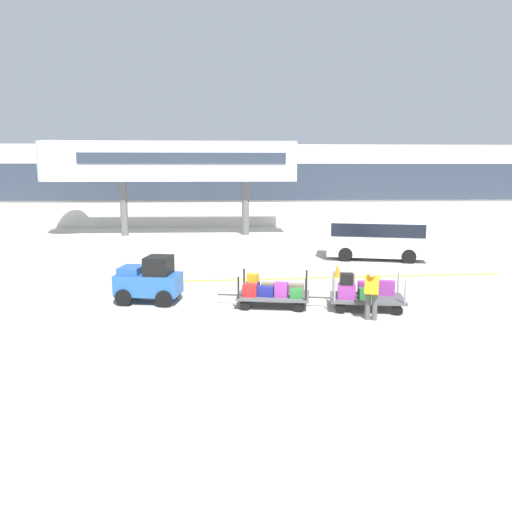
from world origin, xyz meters
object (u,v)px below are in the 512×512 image
object	(u,v)px
baggage_handler	(372,292)
shuttle_van	(377,235)
baggage_cart_lead	(272,292)
baggage_tug	(149,280)
baggage_cart_middle	(362,292)
safety_cone_far	(338,271)
safety_cone_near	(157,278)

from	to	relation	value
baggage_handler	shuttle_van	bearing A→B (deg)	72.99
baggage_cart_lead	shuttle_van	size ratio (longest dim) A/B	0.60
baggage_tug	shuttle_van	size ratio (longest dim) A/B	0.44
baggage_cart_middle	safety_cone_far	xyz separation A→B (m)	(0.22, 4.75, -0.27)
baggage_cart_lead	baggage_cart_middle	world-z (taller)	baggage_cart_middle
baggage_tug	baggage_cart_middle	size ratio (longest dim) A/B	0.73
baggage_tug	safety_cone_near	xyz separation A→B (m)	(-0.16, 2.59, -0.48)
baggage_cart_lead	safety_cone_far	size ratio (longest dim) A/B	5.60
safety_cone_far	safety_cone_near	bearing A→B (deg)	-171.85
safety_cone_near	safety_cone_far	xyz separation A→B (m)	(7.31, 1.05, 0.00)
baggage_cart_lead	baggage_handler	distance (m)	3.29
baggage_cart_lead	baggage_handler	xyz separation A→B (m)	(2.79, -1.71, 0.38)
baggage_cart_middle	baggage_handler	world-z (taller)	baggage_handler
baggage_tug	safety_cone_near	size ratio (longest dim) A/B	4.09
baggage_cart_middle	safety_cone_near	bearing A→B (deg)	152.40
baggage_handler	safety_cone_far	size ratio (longest dim) A/B	2.84
baggage_handler	baggage_cart_middle	bearing A→B (deg)	87.00
shuttle_van	safety_cone_near	xyz separation A→B (m)	(-10.11, -5.15, -0.96)
baggage_tug	shuttle_van	bearing A→B (deg)	37.88
baggage_cart_lead	baggage_tug	bearing A→B (deg)	170.59
baggage_tug	baggage_cart_middle	xyz separation A→B (m)	(6.92, -1.11, -0.21)
baggage_handler	safety_cone_far	xyz separation A→B (m)	(0.29, 6.01, -0.59)
shuttle_van	baggage_handler	bearing A→B (deg)	-107.01
baggage_tug	baggage_handler	bearing A→B (deg)	-19.14
safety_cone_far	baggage_cart_middle	bearing A→B (deg)	-92.71
safety_cone_far	shuttle_van	bearing A→B (deg)	55.67
baggage_cart_lead	safety_cone_near	bearing A→B (deg)	142.32
baggage_cart_lead	safety_cone_far	distance (m)	5.30
baggage_tug	shuttle_van	xyz separation A→B (m)	(9.95, 7.74, 0.48)
baggage_handler	safety_cone_near	xyz separation A→B (m)	(-7.01, 4.97, -0.59)
baggage_cart_lead	baggage_handler	world-z (taller)	baggage_handler
baggage_tug	baggage_cart_lead	distance (m)	4.13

